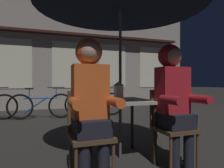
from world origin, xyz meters
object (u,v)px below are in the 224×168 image
(lantern, at_px, (119,90))
(person_left_hooded, at_px, (91,94))
(person_right_hooded, at_px, (174,92))
(bicycle_second, at_px, (41,106))
(chair_left, at_px, (89,129))
(chair_right, at_px, (170,123))
(bicycle_third, at_px, (94,104))
(cafe_table, at_px, (120,108))
(book, at_px, (113,98))

(lantern, relative_size, person_left_hooded, 0.17)
(person_right_hooded, relative_size, bicycle_second, 0.84)
(chair_left, distance_m, person_right_hooded, 1.03)
(chair_right, relative_size, bicycle_third, 0.52)
(chair_left, distance_m, bicycle_second, 3.60)
(bicycle_second, bearing_deg, cafe_table, -73.22)
(cafe_table, bearing_deg, lantern, -142.07)
(person_left_hooded, bearing_deg, bicycle_second, 97.62)
(bicycle_second, height_order, bicycle_third, same)
(lantern, distance_m, person_right_hooded, 0.65)
(lantern, relative_size, bicycle_third, 0.14)
(lantern, relative_size, bicycle_second, 0.14)
(chair_right, distance_m, person_left_hooded, 1.03)
(lantern, height_order, book, lantern)
(chair_left, xyz_separation_m, bicycle_second, (-0.48, 3.57, -0.14))
(lantern, bearing_deg, cafe_table, 37.93)
(book, bearing_deg, bicycle_third, 96.25)
(lantern, bearing_deg, person_left_hooded, -138.19)
(person_left_hooded, bearing_deg, chair_left, 90.00)
(person_right_hooded, distance_m, bicycle_third, 3.67)
(person_right_hooded, xyz_separation_m, book, (-0.51, 0.63, -0.09))
(chair_right, bearing_deg, bicycle_third, 90.01)
(book, bearing_deg, chair_right, -32.43)
(lantern, xyz_separation_m, person_left_hooded, (-0.45, -0.40, -0.01))
(person_right_hooded, bearing_deg, person_left_hooded, 180.00)
(cafe_table, relative_size, person_right_hooded, 0.53)
(chair_right, xyz_separation_m, person_right_hooded, (0.00, -0.06, 0.36))
(bicycle_third, bearing_deg, person_left_hooded, -104.78)
(person_left_hooded, bearing_deg, chair_right, 3.39)
(person_left_hooded, height_order, bicycle_second, person_left_hooded)
(chair_left, xyz_separation_m, chair_right, (0.96, 0.00, 0.00))
(chair_right, relative_size, person_right_hooded, 0.62)
(person_right_hooded, bearing_deg, cafe_table, 138.43)
(chair_left, bearing_deg, lantern, 37.52)
(book, bearing_deg, cafe_table, -66.06)
(lantern, relative_size, book, 1.16)
(cafe_table, relative_size, book, 3.70)
(chair_right, height_order, person_right_hooded, person_right_hooded)
(chair_left, relative_size, book, 4.35)
(person_right_hooded, bearing_deg, bicycle_third, 90.01)
(lantern, distance_m, person_left_hooded, 0.60)
(person_left_hooded, relative_size, book, 7.00)
(person_left_hooded, xyz_separation_m, bicycle_third, (0.96, 3.64, -0.50))
(book, bearing_deg, person_left_hooded, -109.92)
(book, bearing_deg, chair_left, -112.54)
(chair_left, distance_m, person_left_hooded, 0.36)
(chair_left, height_order, person_right_hooded, person_right_hooded)
(chair_left, distance_m, bicycle_third, 3.71)
(person_left_hooded, distance_m, book, 0.78)
(lantern, relative_size, person_right_hooded, 0.17)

